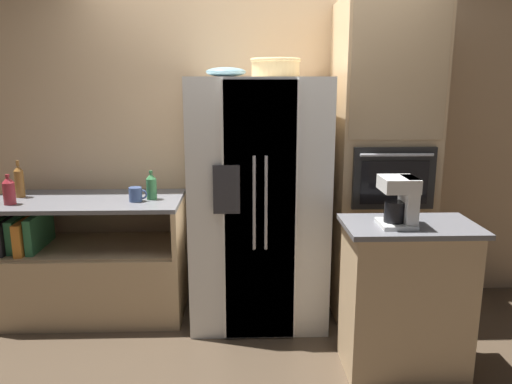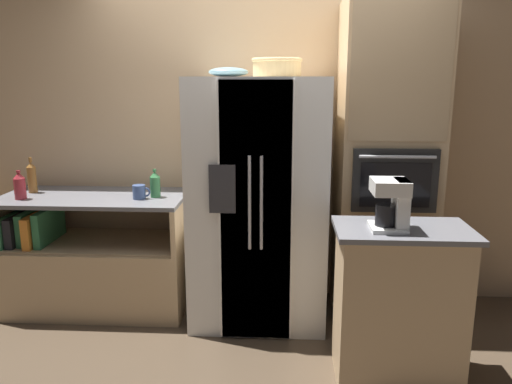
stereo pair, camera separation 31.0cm
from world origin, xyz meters
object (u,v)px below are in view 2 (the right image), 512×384
wall_oven (385,165)px  wicker_basket (277,67)px  bottle_tall (32,177)px  refrigerator (259,201)px  coffee_maker (393,203)px  mug (140,192)px  fruit_bowl (228,72)px  bottle_wide (155,184)px  bottle_short (20,186)px

wall_oven → wicker_basket: wall_oven is taller
wicker_basket → bottle_tall: size_ratio=1.27×
bottle_tall → refrigerator: bearing=-4.9°
refrigerator → wall_oven: bearing=5.2°
wicker_basket → coffee_maker: (0.66, -0.82, -0.75)m
refrigerator → mug: bearing=-179.3°
refrigerator → bottle_tall: refrigerator is taller
fruit_bowl → wicker_basket: bearing=-13.9°
refrigerator → fruit_bowl: 0.95m
wicker_basket → bottle_wide: bearing=177.4°
bottle_short → bottle_tall: bearing=95.1°
wall_oven → bottle_tall: 2.68m
wicker_basket → mug: 1.34m
refrigerator → bottle_short: size_ratio=8.26×
wicker_basket → fruit_bowl: size_ratio=1.24×
bottle_wide → mug: (-0.10, -0.06, -0.05)m
fruit_bowl → wall_oven: bearing=-0.7°
bottle_short → mug: bottle_short is taller
refrigerator → wall_oven: 0.95m
bottle_wide → coffee_maker: bearing=-29.0°
wall_oven → bottle_short: size_ratio=10.71×
fruit_bowl → bottle_tall: 1.73m
bottle_tall → coffee_maker: (2.55, -0.96, 0.07)m
refrigerator → mug: 0.88m
mug → wall_oven: bearing=3.0°
wall_oven → mug: size_ratio=17.49×
refrigerator → bottle_short: 1.75m
bottle_tall → mug: bottle_tall is taller
bottle_wide → mug: 0.13m
fruit_bowl → mug: bearing=-170.7°
wicker_basket → bottle_tall: bearing=175.8°
fruit_bowl → mug: fruit_bowl is taller
refrigerator → bottle_tall: (-1.76, 0.15, 0.13)m
wall_oven → fruit_bowl: bearing=179.3°
bottle_tall → coffee_maker: bearing=-20.7°
mug → bottle_tall: bearing=169.7°
bottle_tall → wall_oven: bearing=-1.5°
bottle_wide → coffee_maker: 1.78m
fruit_bowl → refrigerator: bearing=-23.4°
bottle_short → wall_oven: bearing=3.3°
fruit_bowl → mug: size_ratio=2.16×
bottle_short → coffee_maker: coffee_maker is taller
refrigerator → wall_oven: (0.91, 0.08, 0.26)m
fruit_bowl → bottle_short: size_ratio=1.32×
fruit_bowl → bottle_tall: size_ratio=1.02×
wall_oven → mug: (-1.79, -0.09, -0.20)m
refrigerator → wall_oven: size_ratio=0.77×
wall_oven → coffee_maker: size_ratio=8.07×
refrigerator → bottle_wide: (-0.77, 0.05, 0.11)m
wicker_basket → bottle_tall: wicker_basket is taller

